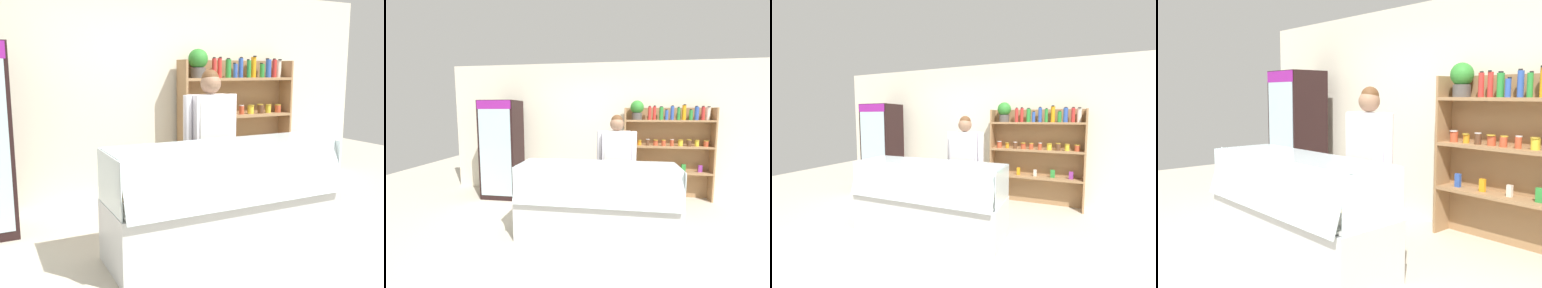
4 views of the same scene
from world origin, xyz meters
The scene contains 6 objects.
ground_plane centered at (0.00, 0.00, 0.00)m, with size 12.00×12.00×0.00m, color beige.
back_wall centered at (0.00, 2.02, 1.35)m, with size 6.80×0.10×2.70m, color silver.
drinks_fridge centered at (-2.09, 1.41, 0.96)m, with size 0.71×0.61×1.93m.
shelving_unit centered at (1.10, 1.79, 1.09)m, with size 1.68×0.29×1.92m.
deli_display_case centered at (-0.08, 0.00, 0.31)m, with size 2.14×0.76×1.01m.
shop_clerk centered at (0.18, 0.72, 0.98)m, with size 0.63×0.25×1.66m.
Camera 4 is at (3.25, -2.26, 1.58)m, focal length 40.00 mm.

